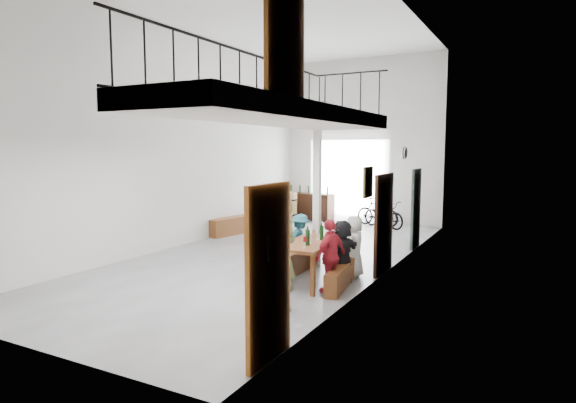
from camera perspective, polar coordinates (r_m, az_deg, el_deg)
The scene contains 24 objects.
floor at distance 11.32m, azimuth -1.69°, elevation -6.45°, with size 12.00×12.00×0.00m, color slate.
room_walls at distance 11.10m, azimuth -1.75°, elevation 11.76°, with size 12.00×12.00×12.00m.
gateway_portal at distance 16.65m, azimuth 7.16°, elevation 2.45°, with size 2.80×0.08×2.80m, color white.
right_wall_decor at distance 8.25m, azimuth 8.30°, elevation 1.00°, with size 0.07×8.28×5.07m.
balcony at distance 7.37m, azimuth -0.27°, elevation 9.95°, with size 1.52×5.62×4.00m.
tasting_table at distance 9.05m, azimuth 3.06°, elevation -5.11°, with size 0.90×2.04×0.79m.
bench_inner at distance 9.42m, azimuth -0.34°, elevation -7.64°, with size 0.31×1.97×0.45m, color brown.
bench_wall at distance 8.92m, azimuth 6.45°, elevation -8.63°, with size 0.23×1.76×0.40m, color brown.
tableware at distance 8.83m, azimuth 3.00°, elevation -3.87°, with size 0.49×1.39×0.35m.
side_bench at distance 14.26m, azimuth -6.48°, elevation -2.82°, with size 0.39×1.79×0.50m, color brown.
oak_barrel at distance 16.53m, azimuth -0.09°, elevation -0.64°, with size 0.69×0.69×1.02m.
serving_counter at distance 16.99m, azimuth 2.51°, elevation -0.60°, with size 1.77×0.49×0.93m, color #33190D.
counter_bottles at distance 16.92m, azimuth 2.49°, elevation 1.43°, with size 1.52×0.18×0.28m.
guest_left_a at distance 8.79m, azimuth -3.64°, elevation -6.00°, with size 0.61×0.40×1.25m, color silver.
guest_left_b at distance 9.23m, azimuth -2.07°, elevation -5.46°, with size 0.45×0.29×1.23m, color #25677D.
guest_left_c at distance 9.78m, azimuth -0.08°, elevation -4.74°, with size 0.61×0.47×1.25m, color silver.
guest_left_d at distance 10.16m, azimuth 1.48°, elevation -4.65°, with size 0.73×0.42×1.13m, color #25677D.
guest_right_a at distance 8.41m, azimuth 5.08°, elevation -6.45°, with size 0.75×0.31×1.28m, color #A51C29.
guest_right_b at distance 8.97m, azimuth 6.45°, elevation -5.96°, with size 1.11×0.35×1.20m, color black.
guest_right_c at distance 9.49m, azimuth 7.87°, elevation -5.28°, with size 0.59×0.38×1.20m, color silver.
host_standing at distance 7.45m, azimuth -0.82°, elevation -6.18°, with size 0.64×0.42×1.77m, color #4A5530.
potted_plant at distance 10.90m, azimuth 11.28°, elevation -6.04°, with size 0.34×0.30×0.38m, color #23531F.
bicycle_near at distance 15.50m, azimuth 11.26°, elevation -1.51°, with size 0.57×1.64×0.86m, color black.
bicycle_far at distance 15.83m, azimuth 10.56°, elevation -1.25°, with size 0.43×1.51×0.91m, color black.
Camera 1 is at (5.43, -9.62, 2.48)m, focal length 30.00 mm.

